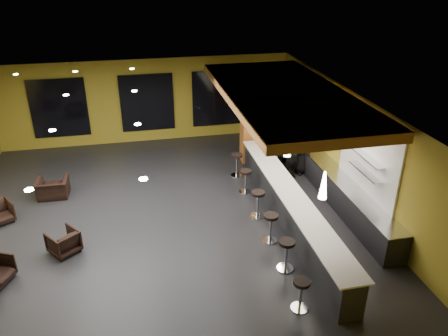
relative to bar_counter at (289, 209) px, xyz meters
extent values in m
cube|color=black|center=(-3.65, 1.00, -0.55)|extent=(12.00, 13.00, 0.10)
cube|color=black|center=(-3.65, 1.00, 3.05)|extent=(12.00, 13.00, 0.10)
cube|color=olive|center=(-3.65, 7.55, 1.25)|extent=(12.00, 0.10, 3.50)
cube|color=olive|center=(2.40, 1.00, 1.25)|extent=(0.10, 13.00, 3.50)
cube|color=#B57135|center=(0.35, 2.00, 2.86)|extent=(3.60, 8.00, 0.28)
cube|color=black|center=(-7.15, 7.44, 1.20)|extent=(2.20, 0.06, 2.40)
cube|color=black|center=(-3.65, 7.44, 1.20)|extent=(2.20, 0.06, 2.40)
cube|color=black|center=(-0.65, 7.44, 1.20)|extent=(2.20, 0.06, 2.40)
cube|color=white|center=(2.31, 0.00, 1.50)|extent=(0.06, 3.20, 2.40)
cube|color=black|center=(0.00, 0.00, 0.00)|extent=(0.60, 8.00, 1.00)
cube|color=silver|center=(0.00, 0.00, 0.52)|extent=(0.78, 8.10, 0.05)
cube|color=black|center=(2.00, 0.50, -0.07)|extent=(0.70, 6.00, 0.86)
cube|color=silver|center=(2.00, 0.50, 0.39)|extent=(0.72, 6.00, 0.03)
cube|color=silver|center=(2.17, -0.20, 1.10)|extent=(0.30, 1.50, 0.03)
cube|color=silver|center=(2.17, -0.20, 1.55)|extent=(0.30, 1.50, 0.03)
cube|color=#9C5923|center=(0.00, 4.60, 1.25)|extent=(0.60, 0.60, 3.50)
cone|color=white|center=(0.00, -2.00, 1.85)|extent=(0.20, 0.20, 0.70)
cone|color=white|center=(0.00, 0.50, 1.85)|extent=(0.20, 0.20, 0.70)
cone|color=white|center=(0.00, 3.00, 1.85)|extent=(0.20, 0.20, 0.70)
imported|color=black|center=(1.11, 2.87, 0.32)|extent=(0.66, 0.50, 1.64)
imported|color=black|center=(0.96, 3.10, 0.31)|extent=(0.93, 0.82, 1.63)
imported|color=black|center=(1.60, 3.16, 0.38)|extent=(0.98, 0.77, 1.76)
imported|color=black|center=(-6.37, -0.06, -0.17)|extent=(1.00, 1.00, 0.66)
imported|color=black|center=(-7.06, 3.17, -0.17)|extent=(1.03, 0.91, 0.66)
cylinder|color=silver|center=(-0.95, -3.37, -0.48)|extent=(0.40, 0.40, 0.03)
cylinder|color=silver|center=(-0.95, -3.37, -0.13)|extent=(0.07, 0.07, 0.70)
cylinder|color=black|center=(-0.95, -3.37, 0.25)|extent=(0.38, 0.38, 0.08)
cylinder|color=silver|center=(-0.80, -1.97, -0.48)|extent=(0.43, 0.43, 0.03)
cylinder|color=silver|center=(-0.80, -1.97, -0.10)|extent=(0.08, 0.08, 0.76)
cylinder|color=black|center=(-0.80, -1.97, 0.31)|extent=(0.41, 0.41, 0.09)
cylinder|color=silver|center=(-0.81, -0.72, -0.48)|extent=(0.43, 0.43, 0.03)
cylinder|color=silver|center=(-0.81, -0.72, -0.10)|extent=(0.08, 0.08, 0.75)
cylinder|color=black|center=(-0.81, -0.72, 0.31)|extent=(0.41, 0.41, 0.09)
cylinder|color=silver|center=(-0.80, 0.58, -0.48)|extent=(0.44, 0.44, 0.03)
cylinder|color=silver|center=(-0.80, 0.58, -0.10)|extent=(0.08, 0.08, 0.76)
cylinder|color=black|center=(-0.80, 0.58, 0.32)|extent=(0.41, 0.41, 0.09)
cylinder|color=silver|center=(-0.77, 2.15, -0.48)|extent=(0.41, 0.41, 0.03)
cylinder|color=silver|center=(-0.77, 2.15, -0.12)|extent=(0.07, 0.07, 0.72)
cylinder|color=black|center=(-0.77, 2.15, 0.27)|extent=(0.39, 0.39, 0.08)
cylinder|color=silver|center=(-0.77, 3.40, -0.48)|extent=(0.43, 0.43, 0.03)
cylinder|color=silver|center=(-0.77, 3.40, -0.10)|extent=(0.08, 0.08, 0.75)
cylinder|color=black|center=(-0.77, 3.40, 0.31)|extent=(0.41, 0.41, 0.09)
camera|label=1|loc=(-4.19, -10.35, 6.70)|focal=35.00mm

